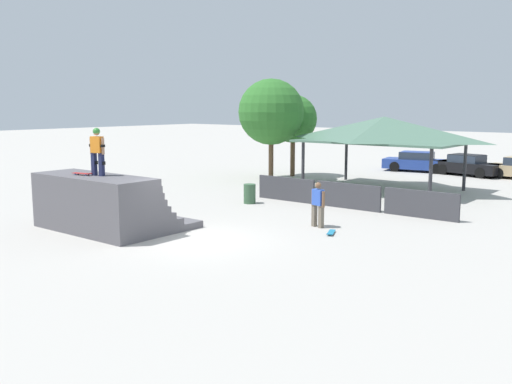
{
  "coord_description": "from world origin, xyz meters",
  "views": [
    {
      "loc": [
        12.63,
        -12.55,
        4.26
      ],
      "look_at": [
        -0.44,
        3.8,
        1.05
      ],
      "focal_mm": 40.0,
      "sensor_mm": 36.0,
      "label": 1
    }
  ],
  "objects_px": {
    "trash_bin": "(250,194)",
    "parked_car_black": "(468,166)",
    "skater_on_deck": "(97,148)",
    "tree_beside_pavilion": "(271,112)",
    "parked_car_blue": "(418,162)",
    "skateboard_on_deck": "(83,173)",
    "tree_far_back": "(293,119)",
    "skateboard_on_ground": "(331,232)",
    "bystander_walking": "(318,202)"
  },
  "relations": [
    {
      "from": "skateboard_on_deck",
      "to": "tree_beside_pavilion",
      "type": "height_order",
      "value": "tree_beside_pavilion"
    },
    {
      "from": "skateboard_on_ground",
      "to": "trash_bin",
      "type": "bearing_deg",
      "value": -139.83
    },
    {
      "from": "tree_beside_pavilion",
      "to": "trash_bin",
      "type": "relative_size",
      "value": 6.74
    },
    {
      "from": "bystander_walking",
      "to": "trash_bin",
      "type": "bearing_deg",
      "value": -10.51
    },
    {
      "from": "skateboard_on_deck",
      "to": "tree_beside_pavilion",
      "type": "bearing_deg",
      "value": 91.24
    },
    {
      "from": "skater_on_deck",
      "to": "parked_car_blue",
      "type": "xyz_separation_m",
      "value": [
        1.26,
        23.59,
        -2.23
      ]
    },
    {
      "from": "tree_beside_pavilion",
      "to": "trash_bin",
      "type": "height_order",
      "value": "tree_beside_pavilion"
    },
    {
      "from": "tree_far_back",
      "to": "parked_car_black",
      "type": "distance_m",
      "value": 11.07
    },
    {
      "from": "tree_far_back",
      "to": "parked_car_blue",
      "type": "height_order",
      "value": "tree_far_back"
    },
    {
      "from": "skateboard_on_deck",
      "to": "bystander_walking",
      "type": "height_order",
      "value": "skateboard_on_deck"
    },
    {
      "from": "skateboard_on_deck",
      "to": "tree_far_back",
      "type": "relative_size",
      "value": 0.16
    },
    {
      "from": "skateboard_on_deck",
      "to": "bystander_walking",
      "type": "relative_size",
      "value": 0.5
    },
    {
      "from": "trash_bin",
      "to": "parked_car_blue",
      "type": "relative_size",
      "value": 0.19
    },
    {
      "from": "skateboard_on_ground",
      "to": "tree_beside_pavilion",
      "type": "xyz_separation_m",
      "value": [
        -10.04,
        9.92,
        3.79
      ]
    },
    {
      "from": "skater_on_deck",
      "to": "tree_far_back",
      "type": "relative_size",
      "value": 0.33
    },
    {
      "from": "trash_bin",
      "to": "parked_car_black",
      "type": "bearing_deg",
      "value": 75.84
    },
    {
      "from": "tree_beside_pavilion",
      "to": "tree_far_back",
      "type": "bearing_deg",
      "value": 88.47
    },
    {
      "from": "skateboard_on_ground",
      "to": "tree_beside_pavilion",
      "type": "distance_m",
      "value": 14.62
    },
    {
      "from": "skater_on_deck",
      "to": "skateboard_on_deck",
      "type": "distance_m",
      "value": 1.04
    },
    {
      "from": "skateboard_on_deck",
      "to": "parked_car_black",
      "type": "height_order",
      "value": "skateboard_on_deck"
    },
    {
      "from": "skater_on_deck",
      "to": "tree_beside_pavilion",
      "type": "relative_size",
      "value": 0.28
    },
    {
      "from": "parked_car_blue",
      "to": "skateboard_on_deck",
      "type": "bearing_deg",
      "value": -104.71
    },
    {
      "from": "skateboard_on_deck",
      "to": "parked_car_black",
      "type": "bearing_deg",
      "value": 67.15
    },
    {
      "from": "skater_on_deck",
      "to": "bystander_walking",
      "type": "xyz_separation_m",
      "value": [
        5.38,
        5.21,
        -1.94
      ]
    },
    {
      "from": "skater_on_deck",
      "to": "skateboard_on_deck",
      "type": "height_order",
      "value": "skater_on_deck"
    },
    {
      "from": "skater_on_deck",
      "to": "trash_bin",
      "type": "bearing_deg",
      "value": 77.5
    },
    {
      "from": "bystander_walking",
      "to": "tree_far_back",
      "type": "height_order",
      "value": "tree_far_back"
    },
    {
      "from": "bystander_walking",
      "to": "skateboard_on_ground",
      "type": "relative_size",
      "value": 1.92
    },
    {
      "from": "skater_on_deck",
      "to": "bystander_walking",
      "type": "bearing_deg",
      "value": 34.81
    },
    {
      "from": "skateboard_on_ground",
      "to": "tree_beside_pavilion",
      "type": "relative_size",
      "value": 0.15
    },
    {
      "from": "tree_beside_pavilion",
      "to": "parked_car_blue",
      "type": "height_order",
      "value": "tree_beside_pavilion"
    },
    {
      "from": "bystander_walking",
      "to": "tree_far_back",
      "type": "distance_m",
      "value": 14.73
    },
    {
      "from": "skateboard_on_ground",
      "to": "tree_far_back",
      "type": "distance_m",
      "value": 15.97
    },
    {
      "from": "skater_on_deck",
      "to": "tree_beside_pavilion",
      "type": "xyz_separation_m",
      "value": [
        -3.71,
        14.48,
        1.02
      ]
    },
    {
      "from": "tree_beside_pavilion",
      "to": "trash_bin",
      "type": "distance_m",
      "value": 8.82
    },
    {
      "from": "skateboard_on_ground",
      "to": "skater_on_deck",
      "type": "bearing_deg",
      "value": -77.67
    },
    {
      "from": "bystander_walking",
      "to": "skateboard_on_ground",
      "type": "distance_m",
      "value": 1.42
    },
    {
      "from": "skater_on_deck",
      "to": "skateboard_on_deck",
      "type": "relative_size",
      "value": 2.01
    },
    {
      "from": "skater_on_deck",
      "to": "skateboard_on_ground",
      "type": "bearing_deg",
      "value": 26.48
    },
    {
      "from": "skateboard_on_ground",
      "to": "bystander_walking",
      "type": "bearing_deg",
      "value": -148.01
    },
    {
      "from": "bystander_walking",
      "to": "tree_beside_pavilion",
      "type": "relative_size",
      "value": 0.28
    },
    {
      "from": "skater_on_deck",
      "to": "parked_car_blue",
      "type": "height_order",
      "value": "skater_on_deck"
    },
    {
      "from": "tree_far_back",
      "to": "parked_car_blue",
      "type": "relative_size",
      "value": 1.07
    },
    {
      "from": "trash_bin",
      "to": "tree_far_back",
      "type": "bearing_deg",
      "value": 114.22
    },
    {
      "from": "skateboard_on_ground",
      "to": "parked_car_black",
      "type": "distance_m",
      "value": 19.06
    },
    {
      "from": "skateboard_on_deck",
      "to": "tree_beside_pavilion",
      "type": "relative_size",
      "value": 0.14
    },
    {
      "from": "skateboard_on_ground",
      "to": "tree_far_back",
      "type": "xyz_separation_m",
      "value": [
        -9.98,
        12.0,
        3.36
      ]
    },
    {
      "from": "tree_beside_pavilion",
      "to": "parked_car_blue",
      "type": "relative_size",
      "value": 1.26
    },
    {
      "from": "tree_far_back",
      "to": "parked_car_black",
      "type": "xyz_separation_m",
      "value": [
        8.13,
        6.96,
        -2.82
      ]
    },
    {
      "from": "skateboard_on_ground",
      "to": "trash_bin",
      "type": "height_order",
      "value": "trash_bin"
    }
  ]
}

